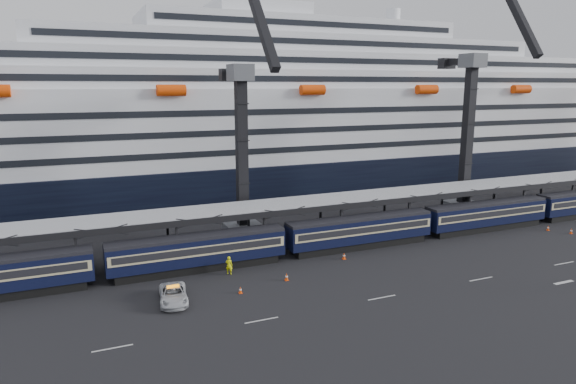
% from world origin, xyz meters
% --- Properties ---
extents(ground, '(260.00, 260.00, 0.00)m').
position_xyz_m(ground, '(0.00, 0.00, 0.00)').
color(ground, black).
rests_on(ground, ground).
extents(lane_markings, '(111.00, 4.27, 0.02)m').
position_xyz_m(lane_markings, '(8.15, -5.23, 0.01)').
color(lane_markings, beige).
rests_on(lane_markings, ground).
extents(train, '(133.05, 3.00, 4.05)m').
position_xyz_m(train, '(-4.65, 10.00, 2.20)').
color(train, black).
rests_on(train, ground).
extents(canopy, '(130.00, 6.25, 5.53)m').
position_xyz_m(canopy, '(0.00, 14.00, 5.25)').
color(canopy, gray).
rests_on(canopy, ground).
extents(cruise_ship, '(214.09, 28.84, 34.00)m').
position_xyz_m(cruise_ship, '(-1.08, 45.99, 12.34)').
color(cruise_ship, black).
rests_on(cruise_ship, ground).
extents(crane_dark_near, '(4.50, 17.75, 35.08)m').
position_xyz_m(crane_dark_near, '(-20.00, 18.59, 11.93)').
color(crane_dark_near, '#4B4D52').
rests_on(crane_dark_near, ground).
extents(crane_dark_mid, '(4.50, 18.24, 39.64)m').
position_xyz_m(crane_dark_mid, '(15.00, 17.59, 13.36)').
color(crane_dark_mid, '#4B4D52').
rests_on(crane_dark_mid, ground).
extents(pickup_truck, '(3.12, 5.57, 1.47)m').
position_xyz_m(pickup_truck, '(-32.12, 2.64, 0.74)').
color(pickup_truck, '#B8BBBF').
rests_on(pickup_truck, ground).
extents(worker, '(0.86, 0.75, 1.98)m').
position_xyz_m(worker, '(-25.37, 7.50, 0.99)').
color(worker, '#F7FF0D').
rests_on(worker, ground).
extents(traffic_cone_b, '(0.35, 0.35, 0.69)m').
position_xyz_m(traffic_cone_b, '(-25.84, 2.23, 0.34)').
color(traffic_cone_b, '#F74307').
rests_on(traffic_cone_b, ground).
extents(traffic_cone_c, '(0.39, 0.39, 0.78)m').
position_xyz_m(traffic_cone_c, '(-20.50, 3.54, 0.39)').
color(traffic_cone_c, '#F74307').
rests_on(traffic_cone_c, ground).
extents(traffic_cone_d, '(0.41, 0.41, 0.82)m').
position_xyz_m(traffic_cone_d, '(-11.90, 6.96, 0.40)').
color(traffic_cone_d, '#F74307').
rests_on(traffic_cone_d, ground).
extents(traffic_cone_e, '(0.35, 0.35, 0.71)m').
position_xyz_m(traffic_cone_e, '(19.67, 6.37, 0.35)').
color(traffic_cone_e, '#F74307').
rests_on(traffic_cone_e, ground).
extents(traffic_cone_f, '(0.38, 0.38, 0.76)m').
position_xyz_m(traffic_cone_f, '(21.18, 4.00, 0.37)').
color(traffic_cone_f, '#F74307').
rests_on(traffic_cone_f, ground).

